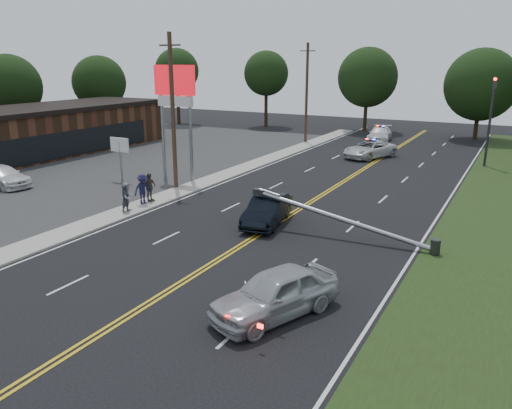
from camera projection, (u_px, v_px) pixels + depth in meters
The scene contains 26 objects.
ground at pixel (178, 285), 19.11m from camera, with size 120.00×120.00×0.00m, color black.
parking_lot at pixel (42, 177), 36.72m from camera, with size 25.00×60.00×0.01m, color #2D2D2D.
sidewalk at pixel (167, 196), 31.38m from camera, with size 1.80×70.00×0.12m, color #A29D93.
centerline_yellow at pixel (288, 216), 27.54m from camera, with size 0.36×80.00×0.00m, color gold.
pharmacy_building at pixel (15, 134), 43.14m from camera, with size 8.40×30.40×4.30m.
pylon_sign at pixel (175, 95), 34.07m from camera, with size 3.20×0.35×8.00m.
small_sign at pixel (120, 149), 35.00m from camera, with size 1.60×0.14×3.10m.
traffic_signal at pixel (491, 114), 39.45m from camera, with size 0.28×0.41×7.05m.
fallen_streetlight at pixel (351, 222), 23.68m from camera, with size 9.36×0.44×1.91m.
utility_pole_mid at pixel (173, 112), 32.04m from camera, with size 1.60×0.28×10.00m.
utility_pole_far at pixel (307, 93), 50.61m from camera, with size 1.60×0.28×10.00m.
tree_2 at pixel (9, 87), 52.20m from camera, with size 6.65×6.65×8.99m.
tree_3 at pixel (99, 83), 59.75m from camera, with size 6.32×6.32×8.90m.
tree_4 at pixel (177, 71), 65.65m from camera, with size 5.76×5.76×9.89m.
tree_5 at pixel (266, 73), 63.27m from camera, with size 5.63×5.63×9.53m.
tree_6 at pixel (368, 77), 59.04m from camera, with size 7.01×7.01×9.86m.
tree_7 at pixel (481, 85), 52.68m from camera, with size 7.59×7.59×9.61m.
crashed_sedan at pixel (267, 210), 26.09m from camera, with size 1.59×4.56×1.50m, color black.
waiting_sedan at pixel (275, 293), 16.65m from camera, with size 1.91×4.76×1.62m, color #AFB1B8.
parked_car at pixel (3, 176), 33.93m from camera, with size 1.94×4.78×1.39m, color silver.
emergency_a at pixel (370, 149), 43.97m from camera, with size 2.45×5.31×1.48m, color silver.
emergency_b at pixel (380, 134), 52.85m from camera, with size 2.15×5.29×1.54m, color silver.
bystander_a at pixel (125, 199), 27.74m from camera, with size 0.56×0.37×1.55m, color #292A32.
bystander_b at pixel (128, 197), 27.89m from camera, with size 0.80×0.62×1.64m, color #A6A7AB.
bystander_c at pixel (143, 189), 29.32m from camera, with size 1.15×0.66×1.79m, color #1A1940.
bystander_d at pixel (149, 187), 29.83m from camera, with size 1.02×0.42×1.73m, color #524942.
Camera 1 is at (10.99, -13.94, 8.29)m, focal length 35.00 mm.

